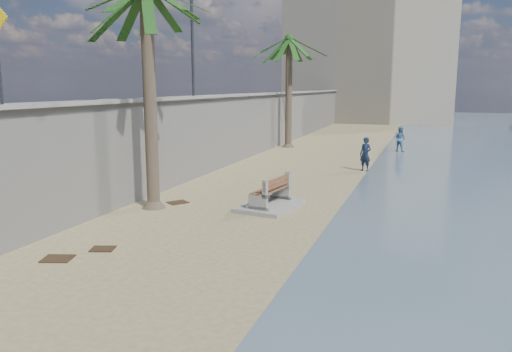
# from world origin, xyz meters

# --- Properties ---
(ground_plane) EXTENTS (140.00, 140.00, 0.00)m
(ground_plane) POSITION_xyz_m (0.00, 0.00, 0.00)
(ground_plane) COLOR #98885D
(seawall) EXTENTS (0.45, 70.00, 3.50)m
(seawall) POSITION_xyz_m (-5.20, 20.00, 1.75)
(seawall) COLOR gray
(seawall) RESTS_ON ground_plane
(wall_cap) EXTENTS (0.80, 70.00, 0.12)m
(wall_cap) POSITION_xyz_m (-5.20, 20.00, 3.55)
(wall_cap) COLOR gray
(wall_cap) RESTS_ON seawall
(end_building) EXTENTS (18.00, 12.00, 14.00)m
(end_building) POSITION_xyz_m (-2.00, 52.00, 7.00)
(end_building) COLOR #B7AA93
(end_building) RESTS_ON ground_plane
(bench_far) EXTENTS (2.01, 2.66, 1.02)m
(bench_far) POSITION_xyz_m (-0.25, 7.75, 0.45)
(bench_far) COLOR gray
(bench_far) RESTS_ON ground_plane
(palm_back) EXTENTS (5.00, 5.00, 7.93)m
(palm_back) POSITION_xyz_m (-4.17, 24.23, 6.92)
(palm_back) COLOR brown
(palm_back) RESTS_ON ground_plane
(streetlight) EXTENTS (0.28, 0.28, 5.12)m
(streetlight) POSITION_xyz_m (-5.10, 12.00, 6.64)
(streetlight) COLOR #2D2D33
(streetlight) RESTS_ON wall_cap
(person_a) EXTENTS (0.81, 0.72, 1.88)m
(person_a) POSITION_xyz_m (1.86, 16.21, 0.94)
(person_a) COLOR #15213B
(person_a) RESTS_ON ground_plane
(person_b) EXTENTS (1.03, 0.93, 1.74)m
(person_b) POSITION_xyz_m (3.00, 24.36, 0.87)
(person_b) COLOR teal
(person_b) RESTS_ON ground_plane
(debris_b) EXTENTS (0.82, 0.73, 0.03)m
(debris_b) POSITION_xyz_m (-3.50, 1.27, 0.01)
(debris_b) COLOR #382616
(debris_b) RESTS_ON ground_plane
(debris_c) EXTENTS (0.82, 0.84, 0.03)m
(debris_c) POSITION_xyz_m (-3.53, 7.36, 0.01)
(debris_c) COLOR #382616
(debris_c) RESTS_ON ground_plane
(debris_d) EXTENTS (0.69, 0.62, 0.03)m
(debris_d) POSITION_xyz_m (-2.92, 2.22, 0.01)
(debris_d) COLOR #382616
(debris_d) RESTS_ON ground_plane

